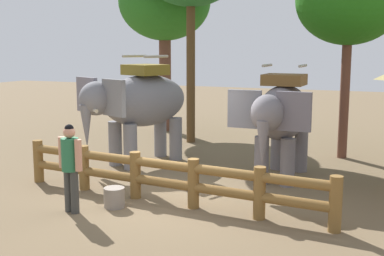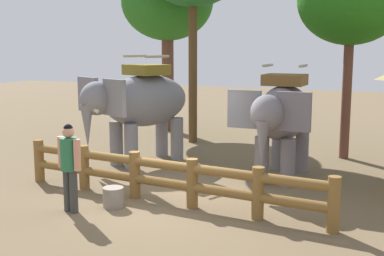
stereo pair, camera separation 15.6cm
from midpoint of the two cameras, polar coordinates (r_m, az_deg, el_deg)
name	(u,v)px [view 1 (the left image)]	position (r m, az deg, el deg)	size (l,w,h in m)	color
ground_plane	(168,200)	(11.22, -3.15, -8.14)	(60.00, 60.00, 0.00)	brown
log_fence	(163,176)	(10.87, -3.67, -5.42)	(7.51, 0.97, 1.05)	brown
elephant_near_left	(139,103)	(14.36, -6.32, 2.78)	(2.70, 3.69, 3.11)	slate
elephant_center	(281,116)	(12.76, 9.73, 1.39)	(1.93, 3.37, 2.91)	slate
tourist_woman_in_black	(70,162)	(10.44, -14.04, -3.75)	(0.63, 0.43, 1.82)	#383835
tree_far_left	(349,1)	(15.68, 17.12, 13.63)	(3.09, 3.09, 6.00)	brown
tree_far_right	(165,3)	(20.07, -3.36, 13.99)	(3.57, 3.57, 6.60)	brown
feed_bucket	(114,197)	(10.80, -9.21, -7.78)	(0.44, 0.44, 0.42)	gray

